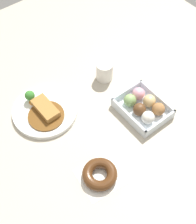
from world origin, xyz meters
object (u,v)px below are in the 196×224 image
Objects in this scene: donut_box at (143,107)px; chocolate_ring_donut at (100,174)px; coffee_mug at (105,71)px; curry_plate at (45,110)px.

chocolate_ring_donut is (0.11, -0.30, -0.01)m from donut_box.
coffee_mug reaches higher than chocolate_ring_donut.
donut_box is at bearing 52.79° from curry_plate.
coffee_mug is at bearing 139.12° from chocolate_ring_donut.
curry_plate is at bearing -90.67° from coffee_mug.
curry_plate is 1.30× the size of donut_box.
curry_plate is 1.62× the size of chocolate_ring_donut.
curry_plate is 3.09× the size of coffee_mug.
chocolate_ring_donut is at bearing -69.74° from donut_box.
donut_box is 0.32m from chocolate_ring_donut.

